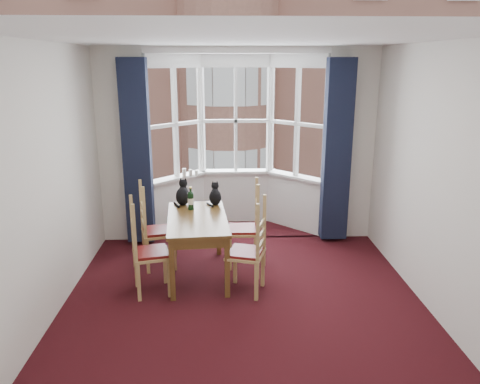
{
  "coord_description": "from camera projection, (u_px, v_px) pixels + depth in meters",
  "views": [
    {
      "loc": [
        -0.22,
        -4.46,
        2.61
      ],
      "look_at": [
        -0.01,
        1.05,
        1.05
      ],
      "focal_mm": 35.0,
      "sensor_mm": 36.0,
      "label": 1
    }
  ],
  "objects": [
    {
      "name": "wall_right",
      "position": [
        443.0,
        185.0,
        4.7
      ],
      "size": [
        0.0,
        4.5,
        4.5
      ],
      "primitive_type": "plane",
      "rotation": [
        1.57,
        0.0,
        -1.57
      ],
      "color": "silver",
      "rests_on": "floor"
    },
    {
      "name": "ceiling",
      "position": [
        245.0,
        38.0,
        4.25
      ],
      "size": [
        4.5,
        4.5,
        0.0
      ],
      "primitive_type": "plane",
      "rotation": [
        3.14,
        0.0,
        0.0
      ],
      "color": "white",
      "rests_on": "floor"
    },
    {
      "name": "floor",
      "position": [
        245.0,
        313.0,
        5.01
      ],
      "size": [
        4.5,
        4.5,
        0.0
      ],
      "primitive_type": "plane",
      "color": "black",
      "rests_on": "ground"
    },
    {
      "name": "street",
      "position": [
        225.0,
        171.0,
        37.65
      ],
      "size": [
        80.0,
        80.0,
        0.0
      ],
      "primitive_type": "plane",
      "color": "#333335",
      "rests_on": "ground"
    },
    {
      "name": "wall_back_pier_left",
      "position": [
        123.0,
        147.0,
        6.73
      ],
      "size": [
        0.7,
        0.12,
        2.8
      ],
      "primitive_type": "cube",
      "color": "silver",
      "rests_on": "floor"
    },
    {
      "name": "dining_table",
      "position": [
        197.0,
        225.0,
        5.73
      ],
      "size": [
        0.82,
        1.38,
        0.76
      ],
      "color": "brown",
      "rests_on": "floor"
    },
    {
      "name": "candle_short",
      "position": [
        191.0,
        173.0,
        7.26
      ],
      "size": [
        0.06,
        0.06,
        0.1
      ],
      "primitive_type": "cylinder",
      "color": "white",
      "rests_on": "bay_window"
    },
    {
      "name": "candle_tall",
      "position": [
        184.0,
        173.0,
        7.23
      ],
      "size": [
        0.06,
        0.06,
        0.13
      ],
      "primitive_type": "cylinder",
      "color": "white",
      "rests_on": "bay_window"
    },
    {
      "name": "bay_window",
      "position": [
        236.0,
        141.0,
        7.28
      ],
      "size": [
        2.76,
        0.94,
        2.8
      ],
      "color": "white",
      "rests_on": "floor"
    },
    {
      "name": "wine_bottle",
      "position": [
        191.0,
        200.0,
        5.97
      ],
      "size": [
        0.08,
        0.08,
        0.3
      ],
      "color": "black",
      "rests_on": "dining_table"
    },
    {
      "name": "chair_right_near",
      "position": [
        253.0,
        255.0,
        5.33
      ],
      "size": [
        0.5,
        0.52,
        0.92
      ],
      "color": "tan",
      "rests_on": "floor"
    },
    {
      "name": "wall_left",
      "position": [
        40.0,
        189.0,
        4.55
      ],
      "size": [
        0.0,
        4.5,
        4.5
      ],
      "primitive_type": "plane",
      "rotation": [
        1.57,
        0.0,
        1.57
      ],
      "color": "silver",
      "rests_on": "floor"
    },
    {
      "name": "curtain_left",
      "position": [
        137.0,
        153.0,
        6.58
      ],
      "size": [
        0.38,
        0.22,
        2.6
      ],
      "primitive_type": "cube",
      "color": "#171C34",
      "rests_on": "floor"
    },
    {
      "name": "cat_right",
      "position": [
        215.0,
        196.0,
        6.18
      ],
      "size": [
        0.17,
        0.23,
        0.31
      ],
      "color": "black",
      "rests_on": "dining_table"
    },
    {
      "name": "cat_left",
      "position": [
        183.0,
        195.0,
        6.18
      ],
      "size": [
        0.19,
        0.27,
        0.36
      ],
      "color": "black",
      "rests_on": "dining_table"
    },
    {
      "name": "chair_left_near",
      "position": [
        143.0,
        255.0,
        5.32
      ],
      "size": [
        0.49,
        0.5,
        0.92
      ],
      "color": "tan",
      "rests_on": "floor"
    },
    {
      "name": "wall_near",
      "position": [
        266.0,
        298.0,
        2.47
      ],
      "size": [
        4.0,
        0.0,
        4.0
      ],
      "primitive_type": "plane",
      "rotation": [
        -1.57,
        0.0,
        0.0
      ],
      "color": "silver",
      "rests_on": "floor"
    },
    {
      "name": "chair_left_far",
      "position": [
        151.0,
        233.0,
        6.0
      ],
      "size": [
        0.5,
        0.51,
        0.92
      ],
      "color": "tan",
      "rests_on": "floor"
    },
    {
      "name": "tenement_building",
      "position": [
        227.0,
        87.0,
        18.05
      ],
      "size": [
        18.4,
        7.8,
        15.2
      ],
      "color": "#9B6250",
      "rests_on": "street"
    },
    {
      "name": "wall_back_pier_right",
      "position": [
        350.0,
        146.0,
        6.85
      ],
      "size": [
        0.7,
        0.12,
        2.8
      ],
      "primitive_type": "cube",
      "color": "silver",
      "rests_on": "floor"
    },
    {
      "name": "chair_right_far",
      "position": [
        250.0,
        230.0,
        6.09
      ],
      "size": [
        0.41,
        0.43,
        0.92
      ],
      "color": "tan",
      "rests_on": "floor"
    },
    {
      "name": "candle_extra",
      "position": [
        196.0,
        173.0,
        7.29
      ],
      "size": [
        0.05,
        0.05,
        0.09
      ],
      "primitive_type": "cylinder",
      "color": "white",
      "rests_on": "bay_window"
    },
    {
      "name": "curtain_right",
      "position": [
        337.0,
        151.0,
        6.69
      ],
      "size": [
        0.38,
        0.22,
        2.6
      ],
      "primitive_type": "cube",
      "color": "#171C34",
      "rests_on": "floor"
    }
  ]
}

